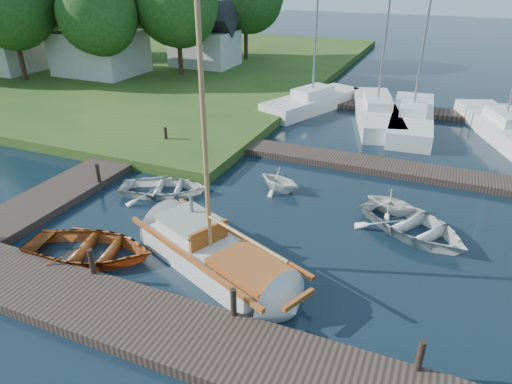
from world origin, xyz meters
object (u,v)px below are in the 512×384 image
at_px(mooring_post_4, 98,173).
at_px(marina_boat_2, 412,116).
at_px(mooring_post_2, 233,302).
at_px(tender_c, 414,222).
at_px(mooring_post_5, 166,135).
at_px(mooring_post_1, 92,261).
at_px(house_b, 2,41).
at_px(tree_5, 36,0).
at_px(marina_boat_1, 376,111).
at_px(tree_2, 98,13).
at_px(dinghy, 89,246).
at_px(marina_boat_0, 312,100).
at_px(tender_a, 164,186).
at_px(tender_d, 393,200).
at_px(house_a, 99,41).
at_px(marina_boat_3, 504,126).
at_px(house_c, 205,40).
at_px(tree_3, 177,2).
at_px(tender_b, 280,178).
at_px(sailboat, 218,259).
at_px(mooring_post_3, 420,356).

bearing_deg(mooring_post_4, marina_boat_2, 50.76).
bearing_deg(mooring_post_2, mooring_post_4, 149.53).
bearing_deg(tender_c, mooring_post_2, -177.48).
bearing_deg(mooring_post_5, mooring_post_1, -68.20).
bearing_deg(house_b, mooring_post_1, -37.23).
relative_size(tender_c, tree_5, 0.50).
relative_size(mooring_post_4, house_b, 0.14).
distance_m(mooring_post_2, marina_boat_1, 18.78).
bearing_deg(mooring_post_4, tree_2, 128.05).
distance_m(dinghy, marina_boat_0, 18.58).
bearing_deg(tender_a, tender_d, -97.50).
height_order(marina_boat_2, house_a, marina_boat_2).
bearing_deg(mooring_post_2, marina_boat_3, 68.92).
height_order(mooring_post_4, house_c, house_c).
distance_m(mooring_post_4, tender_c, 12.34).
height_order(house_b, tree_2, tree_2).
relative_size(mooring_post_2, tender_c, 0.20).
xyz_separation_m(mooring_post_1, mooring_post_2, (4.50, 0.00, 0.00)).
distance_m(mooring_post_1, house_a, 27.11).
bearing_deg(marina_boat_0, house_b, 112.91).
bearing_deg(house_a, tender_a, -44.40).
bearing_deg(mooring_post_4, marina_boat_1, 57.18).
height_order(mooring_post_5, tree_5, tree_5).
xyz_separation_m(tender_c, tree_5, (-35.26, 18.66, 5.00)).
bearing_deg(dinghy, marina_boat_1, -30.40).
bearing_deg(tree_3, tender_d, -40.02).
height_order(dinghy, tender_b, tender_b).
bearing_deg(house_b, mooring_post_5, -23.20).
xyz_separation_m(mooring_post_1, house_c, (-11.00, 27.00, 1.88)).
distance_m(mooring_post_1, tender_b, 8.31).
bearing_deg(tender_c, dinghy, 153.62).
relative_size(tender_b, marina_boat_2, 0.16).
xyz_separation_m(marina_boat_2, tree_3, (-17.95, 4.65, 5.23)).
distance_m(house_b, tree_2, 10.30).
relative_size(marina_boat_0, marina_boat_3, 0.92).
bearing_deg(sailboat, mooring_post_4, -179.53).
relative_size(mooring_post_2, dinghy, 0.19).
xyz_separation_m(mooring_post_1, marina_boat_2, (6.95, 18.40, -0.12)).
bearing_deg(house_b, marina_boat_1, -0.43).
relative_size(tender_c, marina_boat_1, 0.38).
relative_size(mooring_post_5, marina_boat_1, 0.08).
bearing_deg(mooring_post_4, house_a, 129.09).
height_order(mooring_post_2, tender_a, mooring_post_2).
xyz_separation_m(mooring_post_1, mooring_post_4, (-4.00, 5.00, 0.00)).
bearing_deg(tree_3, mooring_post_2, -56.08).
distance_m(house_b, house_c, 16.13).
bearing_deg(tender_b, tree_2, 77.07).
xyz_separation_m(mooring_post_2, sailboat, (-1.46, 1.97, -0.36)).
height_order(mooring_post_1, mooring_post_3, same).
bearing_deg(tree_3, marina_boat_0, -17.13).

